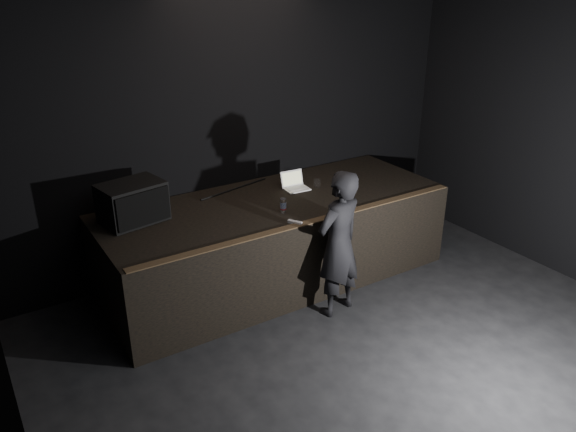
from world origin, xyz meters
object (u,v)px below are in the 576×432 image
(laptop, at_px, (295,184))
(person, at_px, (338,244))
(beer_can, at_px, (283,206))
(stage_monitor, at_px, (133,203))
(stage_riser, at_px, (275,240))

(laptop, height_order, person, person)
(beer_can, xyz_separation_m, person, (0.29, -0.62, -0.28))
(stage_monitor, bearing_deg, person, -46.84)
(stage_monitor, relative_size, person, 0.44)
(beer_can, relative_size, person, 0.10)
(beer_can, bearing_deg, stage_monitor, 155.97)
(laptop, distance_m, person, 1.22)
(stage_monitor, relative_size, beer_can, 4.31)
(stage_riser, bearing_deg, person, -79.05)
(laptop, height_order, beer_can, laptop)
(stage_monitor, xyz_separation_m, laptop, (1.94, -0.09, -0.16))
(stage_riser, height_order, person, person)
(laptop, xyz_separation_m, person, (-0.21, -1.17, -0.25))
(beer_can, height_order, person, person)
(stage_monitor, xyz_separation_m, beer_can, (1.43, -0.64, -0.13))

